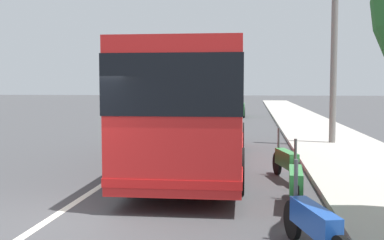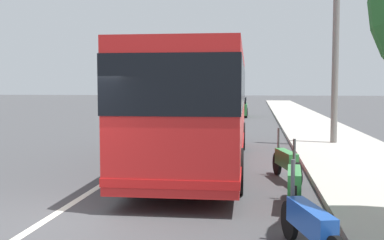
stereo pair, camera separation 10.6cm
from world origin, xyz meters
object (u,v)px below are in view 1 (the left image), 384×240
(motorcycle_by_tree, at_px, (314,225))
(motorcycle_far_end, at_px, (286,162))
(coach_bus, at_px, (200,102))
(car_side_street, at_px, (171,108))
(car_ahead_same_lane, at_px, (233,107))
(car_oncoming, at_px, (198,102))
(motorcycle_angled, at_px, (296,184))
(utility_pole, at_px, (334,42))

(motorcycle_by_tree, distance_m, motorcycle_far_end, 5.22)
(motorcycle_by_tree, height_order, motorcycle_far_end, motorcycle_far_end)
(coach_bus, distance_m, car_side_street, 20.55)
(car_ahead_same_lane, bearing_deg, coach_bus, 179.31)
(motorcycle_by_tree, relative_size, motorcycle_far_end, 1.01)
(motorcycle_far_end, bearing_deg, car_oncoming, -3.34)
(motorcycle_by_tree, distance_m, car_oncoming, 42.38)
(coach_bus, relative_size, motorcycle_far_end, 5.11)
(motorcycle_by_tree, xyz_separation_m, car_oncoming, (41.87, 6.53, 0.19))
(motorcycle_far_end, relative_size, car_ahead_same_lane, 0.53)
(motorcycle_far_end, bearing_deg, car_ahead_same_lane, -7.89)
(motorcycle_far_end, distance_m, car_ahead_same_lane, 24.26)
(motorcycle_far_end, bearing_deg, motorcycle_by_tree, 166.59)
(motorcycle_angled, relative_size, utility_pole, 0.28)
(coach_bus, distance_m, utility_pole, 7.20)
(coach_bus, xyz_separation_m, utility_pole, (5.11, -4.59, 2.13))
(coach_bus, relative_size, motorcycle_by_tree, 5.04)
(motorcycle_angled, height_order, car_oncoming, car_oncoming)
(motorcycle_far_end, bearing_deg, coach_bus, 36.99)
(car_oncoming, height_order, car_ahead_same_lane, car_ahead_same_lane)
(car_ahead_same_lane, bearing_deg, utility_pole, -165.65)
(car_oncoming, distance_m, car_side_street, 14.67)
(motorcycle_far_end, bearing_deg, motorcycle_angled, 166.38)
(car_oncoming, distance_m, utility_pole, 31.05)
(coach_bus, bearing_deg, car_ahead_same_lane, -1.28)
(motorcycle_angled, height_order, car_side_street, car_side_street)
(coach_bus, height_order, car_oncoming, coach_bus)
(car_oncoming, xyz_separation_m, utility_pole, (-29.59, -8.77, 3.35))
(motorcycle_by_tree, relative_size, utility_pole, 0.27)
(car_oncoming, bearing_deg, motorcycle_angled, 11.23)
(car_oncoming, height_order, utility_pole, utility_pole)
(coach_bus, height_order, utility_pole, utility_pole)
(motorcycle_by_tree, xyz_separation_m, motorcycle_angled, (2.59, 0.01, 0.01))
(motorcycle_by_tree, xyz_separation_m, car_ahead_same_lane, (29.36, 2.35, 0.25))
(coach_bus, height_order, motorcycle_angled, coach_bus)
(motorcycle_far_end, xyz_separation_m, car_oncoming, (36.65, 6.53, 0.19))
(coach_bus, relative_size, car_ahead_same_lane, 2.73)
(motorcycle_angled, height_order, motorcycle_far_end, motorcycle_angled)
(coach_bus, bearing_deg, utility_pole, -43.18)
(motorcycle_angled, relative_size, car_side_street, 0.51)
(motorcycle_by_tree, xyz_separation_m, utility_pole, (12.28, -2.23, 3.55))
(motorcycle_angled, xyz_separation_m, car_oncoming, (39.28, 6.52, 0.18))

